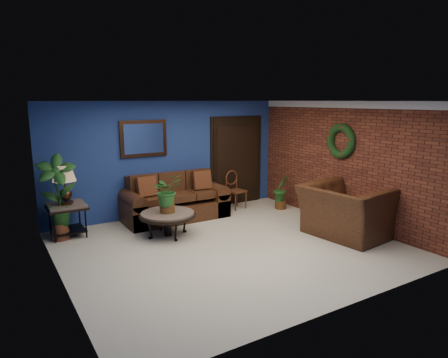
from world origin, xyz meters
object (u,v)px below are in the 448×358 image
coffee_table (168,215)px  side_chair (234,187)px  sofa (174,203)px  armchair (346,211)px  end_table (67,211)px  table_lamp (64,180)px

coffee_table → side_chair: 2.38m
sofa → coffee_table: size_ratio=2.08×
side_chair → coffee_table: bearing=-162.5°
coffee_table → armchair: 3.34m
sofa → end_table: (-2.19, -0.03, 0.15)m
armchair → end_table: bearing=52.3°
sofa → armchair: bearing=-50.5°
table_lamp → side_chair: bearing=1.0°
coffee_table → end_table: bearing=149.4°
sofa → side_chair: size_ratio=2.46×
sofa → armchair: (2.26, -2.75, 0.16)m
table_lamp → armchair: table_lamp is taller
end_table → sofa: bearing=0.9°
coffee_table → side_chair: size_ratio=1.18×
sofa → armchair: 3.56m
sofa → side_chair: (1.57, 0.03, 0.18)m
sofa → end_table: size_ratio=3.21×
sofa → coffee_table: sofa is taller
end_table → side_chair: side_chair is taller
sofa → table_lamp: (-2.19, -0.03, 0.75)m
coffee_table → armchair: (2.84, -1.76, 0.09)m
table_lamp → side_chair: (3.76, 0.07, -0.57)m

